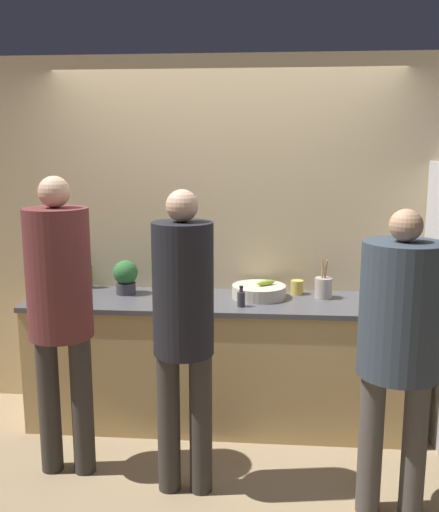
{
  "coord_description": "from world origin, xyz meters",
  "views": [
    {
      "loc": [
        0.3,
        -3.47,
        1.96
      ],
      "look_at": [
        0.0,
        0.15,
        1.26
      ],
      "focal_mm": 40.0,
      "sensor_mm": 36.0,
      "label": 1
    }
  ],
  "objects": [
    {
      "name": "ground_plane",
      "position": [
        0.0,
        0.0,
        0.0
      ],
      "size": [
        14.0,
        14.0,
        0.0
      ],
      "primitive_type": "plane",
      "color": "#9E8460"
    },
    {
      "name": "wall_back",
      "position": [
        0.0,
        0.7,
        1.3
      ],
      "size": [
        5.2,
        0.06,
        2.6
      ],
      "color": "#D6BC8C",
      "rests_on": "ground_plane"
    },
    {
      "name": "counter",
      "position": [
        0.0,
        0.37,
        0.46
      ],
      "size": [
        2.72,
        0.68,
        0.91
      ],
      "color": "tan",
      "rests_on": "ground_plane"
    },
    {
      "name": "person_left",
      "position": [
        -0.89,
        -0.36,
        1.09
      ],
      "size": [
        0.37,
        0.37,
        1.8
      ],
      "color": "#38332D",
      "rests_on": "ground_plane"
    },
    {
      "name": "person_center",
      "position": [
        -0.14,
        -0.5,
        1.03
      ],
      "size": [
        0.33,
        0.33,
        1.74
      ],
      "color": "#38332D",
      "rests_on": "ground_plane"
    },
    {
      "name": "person_right",
      "position": [
        0.99,
        -0.61,
        1.03
      ],
      "size": [
        0.42,
        0.42,
        1.66
      ],
      "color": "#4C4742",
      "rests_on": "ground_plane"
    },
    {
      "name": "fruit_bowl",
      "position": [
        0.26,
        0.44,
        0.96
      ],
      "size": [
        0.38,
        0.38,
        0.13
      ],
      "color": "beige",
      "rests_on": "counter"
    },
    {
      "name": "utensil_crock",
      "position": [
        0.71,
        0.46,
        0.99
      ],
      "size": [
        0.12,
        0.12,
        0.28
      ],
      "color": "#ADA393",
      "rests_on": "counter"
    },
    {
      "name": "bottle_dark",
      "position": [
        0.14,
        0.19,
        0.97
      ],
      "size": [
        0.05,
        0.05,
        0.14
      ],
      "color": "#333338",
      "rests_on": "counter"
    },
    {
      "name": "bottle_green",
      "position": [
        -1.04,
        0.61,
        1.0
      ],
      "size": [
        0.08,
        0.08,
        0.24
      ],
      "color": "#236033",
      "rests_on": "counter"
    },
    {
      "name": "cup_yellow",
      "position": [
        0.53,
        0.55,
        0.96
      ],
      "size": [
        0.09,
        0.09,
        0.1
      ],
      "color": "gold",
      "rests_on": "counter"
    },
    {
      "name": "potted_plant",
      "position": [
        -0.71,
        0.46,
        1.04
      ],
      "size": [
        0.18,
        0.18,
        0.25
      ],
      "color": "#3D3D42",
      "rests_on": "counter"
    }
  ]
}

